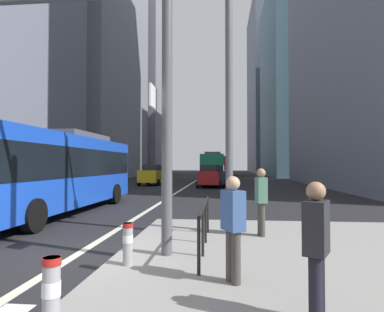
{
  "coord_description": "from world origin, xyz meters",
  "views": [
    {
      "loc": [
        3.19,
        -6.77,
        1.99
      ],
      "look_at": [
        -1.11,
        38.89,
        3.18
      ],
      "focal_mm": 30.16,
      "sensor_mm": 36.0,
      "label": 1
    }
  ],
  "objects_px": {
    "city_bus_red_receding": "(214,166)",
    "street_lamp_post": "(229,46)",
    "car_oncoming_mid": "(153,175)",
    "pedestrian_walking": "(316,245)",
    "car_receding_far": "(215,175)",
    "city_bus_blue_oncoming": "(57,168)",
    "car_receding_near": "(209,176)",
    "city_bus_red_distant": "(224,165)",
    "traffic_signal_gantry": "(84,66)",
    "bollard_left": "(51,294)",
    "bollard_right": "(128,241)",
    "pedestrian_far": "(261,198)",
    "pedestrian_waiting": "(233,224)"
  },
  "relations": [
    {
      "from": "city_bus_blue_oncoming",
      "to": "city_bus_red_distant",
      "type": "relative_size",
      "value": 1.02
    },
    {
      "from": "city_bus_red_distant",
      "to": "car_receding_far",
      "type": "height_order",
      "value": "city_bus_red_distant"
    },
    {
      "from": "city_bus_blue_oncoming",
      "to": "street_lamp_post",
      "type": "xyz_separation_m",
      "value": [
        6.83,
        -3.56,
        3.45
      ]
    },
    {
      "from": "city_bus_red_receding",
      "to": "street_lamp_post",
      "type": "relative_size",
      "value": 1.44
    },
    {
      "from": "city_bus_red_receding",
      "to": "street_lamp_post",
      "type": "distance_m",
      "value": 30.94
    },
    {
      "from": "car_receding_near",
      "to": "pedestrian_far",
      "type": "xyz_separation_m",
      "value": [
        2.13,
        -19.8,
        0.13
      ]
    },
    {
      "from": "city_bus_red_receding",
      "to": "street_lamp_post",
      "type": "height_order",
      "value": "street_lamp_post"
    },
    {
      "from": "bollard_right",
      "to": "pedestrian_far",
      "type": "distance_m",
      "value": 3.86
    },
    {
      "from": "city_bus_blue_oncoming",
      "to": "street_lamp_post",
      "type": "relative_size",
      "value": 1.36
    },
    {
      "from": "pedestrian_walking",
      "to": "city_bus_red_distant",
      "type": "bearing_deg",
      "value": 90.84
    },
    {
      "from": "car_receding_far",
      "to": "pedestrian_walking",
      "type": "distance_m",
      "value": 25.35
    },
    {
      "from": "bollard_left",
      "to": "pedestrian_far",
      "type": "xyz_separation_m",
      "value": [
        2.79,
        5.22,
        0.49
      ]
    },
    {
      "from": "car_oncoming_mid",
      "to": "pedestrian_walking",
      "type": "distance_m",
      "value": 28.09
    },
    {
      "from": "traffic_signal_gantry",
      "to": "bollard_right",
      "type": "relative_size",
      "value": 7.82
    },
    {
      "from": "pedestrian_waiting",
      "to": "pedestrian_far",
      "type": "distance_m",
      "value": 3.49
    },
    {
      "from": "city_bus_red_receding",
      "to": "car_receding_near",
      "type": "relative_size",
      "value": 2.58
    },
    {
      "from": "city_bus_red_receding",
      "to": "city_bus_red_distant",
      "type": "relative_size",
      "value": 1.08
    },
    {
      "from": "city_bus_red_distant",
      "to": "bollard_left",
      "type": "height_order",
      "value": "city_bus_red_distant"
    },
    {
      "from": "traffic_signal_gantry",
      "to": "city_bus_blue_oncoming",
      "type": "bearing_deg",
      "value": 122.07
    },
    {
      "from": "city_bus_red_distant",
      "to": "street_lamp_post",
      "type": "relative_size",
      "value": 1.33
    },
    {
      "from": "car_receding_far",
      "to": "pedestrian_walking",
      "type": "relative_size",
      "value": 2.49
    },
    {
      "from": "bollard_right",
      "to": "city_bus_red_distant",
      "type": "bearing_deg",
      "value": 87.78
    },
    {
      "from": "traffic_signal_gantry",
      "to": "bollard_left",
      "type": "relative_size",
      "value": 6.94
    },
    {
      "from": "city_bus_red_distant",
      "to": "car_receding_far",
      "type": "distance_m",
      "value": 28.77
    },
    {
      "from": "car_receding_far",
      "to": "city_bus_blue_oncoming",
      "type": "bearing_deg",
      "value": -109.8
    },
    {
      "from": "car_oncoming_mid",
      "to": "car_receding_near",
      "type": "height_order",
      "value": "same"
    },
    {
      "from": "car_receding_near",
      "to": "bollard_right",
      "type": "distance_m",
      "value": 22.49
    },
    {
      "from": "car_oncoming_mid",
      "to": "bollard_left",
      "type": "distance_m",
      "value": 28.03
    },
    {
      "from": "city_bus_red_receding",
      "to": "traffic_signal_gantry",
      "type": "bearing_deg",
      "value": -93.23
    },
    {
      "from": "traffic_signal_gantry",
      "to": "bollard_left",
      "type": "height_order",
      "value": "traffic_signal_gantry"
    },
    {
      "from": "street_lamp_post",
      "to": "pedestrian_waiting",
      "type": "height_order",
      "value": "street_lamp_post"
    },
    {
      "from": "city_bus_blue_oncoming",
      "to": "car_oncoming_mid",
      "type": "height_order",
      "value": "city_bus_blue_oncoming"
    },
    {
      "from": "car_receding_far",
      "to": "traffic_signal_gantry",
      "type": "xyz_separation_m",
      "value": [
        -2.3,
        -22.64,
        3.09
      ]
    },
    {
      "from": "city_bus_red_receding",
      "to": "car_receding_near",
      "type": "height_order",
      "value": "city_bus_red_receding"
    },
    {
      "from": "car_oncoming_mid",
      "to": "car_receding_near",
      "type": "distance_m",
      "value": 6.17
    },
    {
      "from": "street_lamp_post",
      "to": "city_bus_red_receding",
      "type": "bearing_deg",
      "value": 92.32
    },
    {
      "from": "car_receding_far",
      "to": "pedestrian_waiting",
      "type": "bearing_deg",
      "value": -88.12
    },
    {
      "from": "bollard_left",
      "to": "bollard_right",
      "type": "xyz_separation_m",
      "value": [
        0.07,
        2.54,
        -0.05
      ]
    },
    {
      "from": "city_bus_blue_oncoming",
      "to": "street_lamp_post",
      "type": "distance_m",
      "value": 8.44
    },
    {
      "from": "city_bus_red_distant",
      "to": "car_receding_near",
      "type": "xyz_separation_m",
      "value": [
        -1.43,
        -29.62,
        -0.84
      ]
    },
    {
      "from": "car_receding_near",
      "to": "pedestrian_waiting",
      "type": "bearing_deg",
      "value": -86.79
    },
    {
      "from": "bollard_left",
      "to": "city_bus_blue_oncoming",
      "type": "bearing_deg",
      "value": 117.8
    },
    {
      "from": "traffic_signal_gantry",
      "to": "city_bus_red_receding",
      "type": "bearing_deg",
      "value": 86.77
    },
    {
      "from": "city_bus_red_receding",
      "to": "car_receding_near",
      "type": "bearing_deg",
      "value": -90.39
    },
    {
      "from": "pedestrian_walking",
      "to": "bollard_right",
      "type": "bearing_deg",
      "value": 145.56
    },
    {
      "from": "car_receding_near",
      "to": "pedestrian_walking",
      "type": "xyz_separation_m",
      "value": [
        2.22,
        -24.41,
        0.07
      ]
    },
    {
      "from": "car_receding_near",
      "to": "car_receding_far",
      "type": "distance_m",
      "value": 1.02
    },
    {
      "from": "car_receding_near",
      "to": "car_receding_far",
      "type": "xyz_separation_m",
      "value": [
        0.51,
        0.88,
        -0.0
      ]
    },
    {
      "from": "car_receding_far",
      "to": "bollard_right",
      "type": "xyz_separation_m",
      "value": [
        -1.11,
        -23.36,
        -0.41
      ]
    },
    {
      "from": "car_receding_near",
      "to": "traffic_signal_gantry",
      "type": "distance_m",
      "value": 22.05
    }
  ]
}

